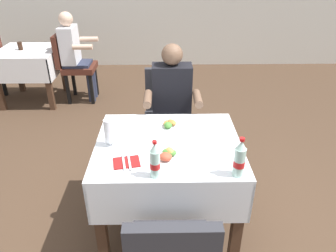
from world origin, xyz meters
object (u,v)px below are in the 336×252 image
at_px(main_dining_table, 168,162).
at_px(plate_far_diner, 169,125).
at_px(cola_bottle_secondary, 155,161).
at_px(background_patron, 75,52).
at_px(background_chair_right, 73,63).
at_px(background_dining_table, 30,63).
at_px(beer_glass_left, 109,132).
at_px(seated_diner_far, 172,104).
at_px(napkin_cutlery_set, 127,162).
at_px(cola_bottle_primary, 240,159).
at_px(chair_far_diner_seat, 167,114).
at_px(plate_near_camera, 169,155).
at_px(background_table_tumbler, 20,46).

relative_size(main_dining_table, plate_far_diner, 4.48).
relative_size(cola_bottle_secondary, background_patron, 0.20).
bearing_deg(cola_bottle_secondary, background_chair_right, 113.35).
bearing_deg(background_dining_table, beer_glass_left, -58.65).
relative_size(seated_diner_far, cola_bottle_secondary, 5.00).
height_order(cola_bottle_secondary, napkin_cutlery_set, cola_bottle_secondary).
xyz_separation_m(cola_bottle_primary, napkin_cutlery_set, (-0.69, 0.14, -0.11)).
height_order(chair_far_diner_seat, plate_far_diner, chair_far_diner_seat).
xyz_separation_m(plate_near_camera, plate_far_diner, (0.01, 0.41, -0.01)).
height_order(beer_glass_left, cola_bottle_secondary, cola_bottle_secondary).
relative_size(plate_near_camera, background_patron, 0.19).
bearing_deg(background_patron, plate_far_diner, -60.29).
height_order(plate_near_camera, beer_glass_left, beer_glass_left).
bearing_deg(beer_glass_left, chair_far_diner_seat, 64.88).
distance_m(cola_bottle_secondary, background_dining_table, 3.42).
bearing_deg(cola_bottle_secondary, cola_bottle_primary, 0.33).
xyz_separation_m(plate_far_diner, background_table_tumbler, (-2.02, 2.25, 0.04)).
height_order(plate_far_diner, napkin_cutlery_set, plate_far_diner).
bearing_deg(background_table_tumbler, background_chair_right, 0.23).
bearing_deg(chair_far_diner_seat, background_chair_right, 128.98).
distance_m(main_dining_table, background_dining_table, 3.14).
bearing_deg(napkin_cutlery_set, background_table_tumbler, 122.60).
xyz_separation_m(chair_far_diner_seat, background_table_tumbler, (-2.01, 1.63, 0.25)).
height_order(cola_bottle_primary, cola_bottle_secondary, cola_bottle_primary).
height_order(main_dining_table, seated_diner_far, seated_diner_far).
distance_m(seated_diner_far, beer_glass_left, 0.90).
relative_size(plate_near_camera, cola_bottle_secondary, 0.96).
distance_m(napkin_cutlery_set, background_dining_table, 3.19).
distance_m(chair_far_diner_seat, background_chair_right, 2.10).
distance_m(seated_diner_far, napkin_cutlery_set, 1.03).
height_order(main_dining_table, plate_far_diner, plate_far_diner).
bearing_deg(background_dining_table, cola_bottle_secondary, -57.11).
height_order(beer_glass_left, background_dining_table, beer_glass_left).
xyz_separation_m(plate_far_diner, cola_bottle_secondary, (-0.10, -0.61, 0.09)).
relative_size(seated_diner_far, beer_glass_left, 6.20).
relative_size(beer_glass_left, background_table_tumbler, 1.85).
xyz_separation_m(seated_diner_far, cola_bottle_secondary, (-0.13, -1.12, 0.15)).
bearing_deg(background_dining_table, main_dining_table, -51.97).
xyz_separation_m(plate_far_diner, cola_bottle_primary, (0.41, -0.61, 0.10)).
distance_m(plate_near_camera, background_chair_right, 2.98).
xyz_separation_m(cola_bottle_secondary, background_table_tumbler, (-1.93, 2.85, -0.06)).
relative_size(background_dining_table, background_patron, 0.65).
xyz_separation_m(cola_bottle_secondary, napkin_cutlery_set, (-0.19, 0.14, -0.11)).
bearing_deg(beer_glass_left, cola_bottle_secondary, -47.71).
xyz_separation_m(chair_far_diner_seat, cola_bottle_primary, (0.42, -1.22, 0.31)).
height_order(chair_far_diner_seat, background_dining_table, chair_far_diner_seat).
distance_m(background_dining_table, background_table_tumbler, 0.26).
relative_size(plate_far_diner, cola_bottle_primary, 0.88).
bearing_deg(plate_far_diner, main_dining_table, -93.19).
relative_size(seated_diner_far, background_patron, 1.00).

